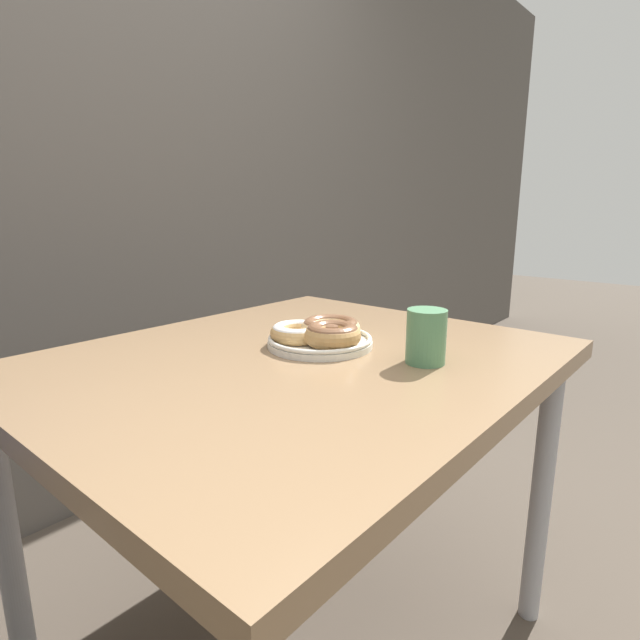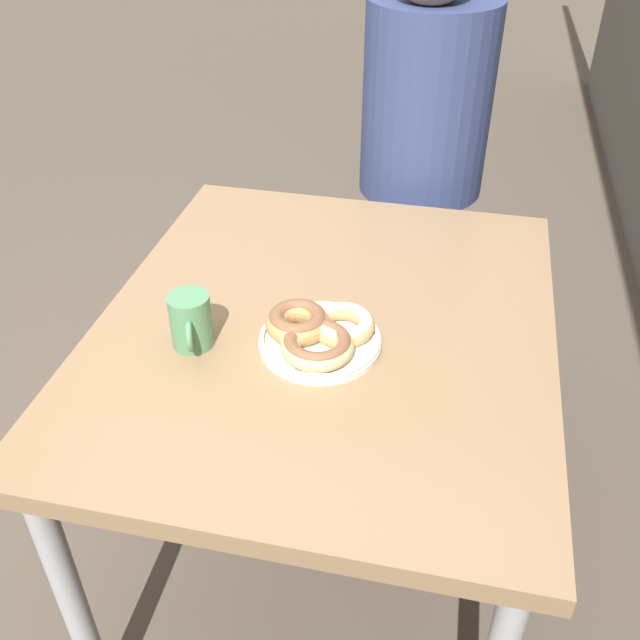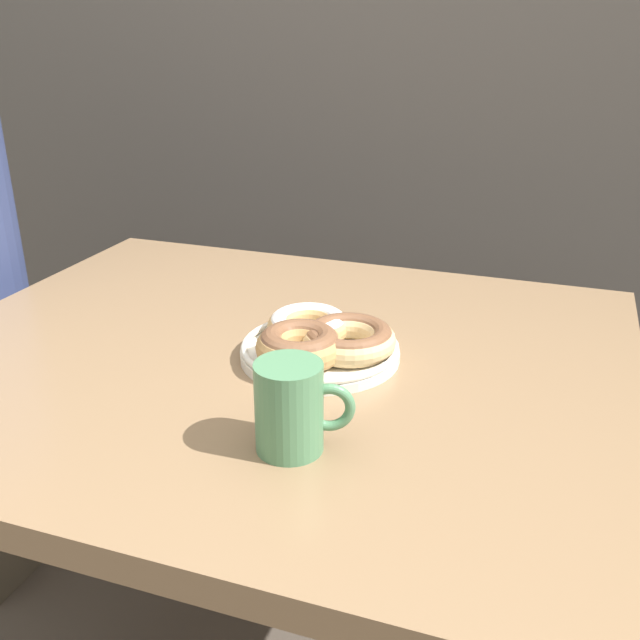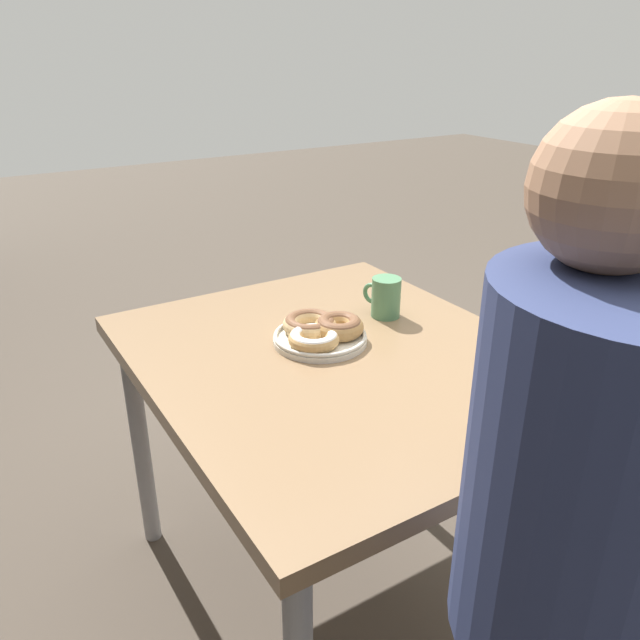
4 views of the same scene
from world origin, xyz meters
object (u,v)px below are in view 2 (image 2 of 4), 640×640
donut_plate (318,333)px  coffee_mug (191,321)px  person_figure (422,166)px  dining_table (326,352)px

donut_plate → coffee_mug: size_ratio=2.19×
donut_plate → person_figure: 0.87m
person_figure → donut_plate: bearing=-7.3°
donut_plate → person_figure: person_figure is taller
person_figure → coffee_mug: bearing=-20.7°
donut_plate → person_figure: bearing=172.7°
donut_plate → coffee_mug: coffee_mug is taller
dining_table → person_figure: (-0.78, 0.11, 0.07)m
donut_plate → person_figure: size_ratio=0.18×
donut_plate → coffee_mug: 0.24m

